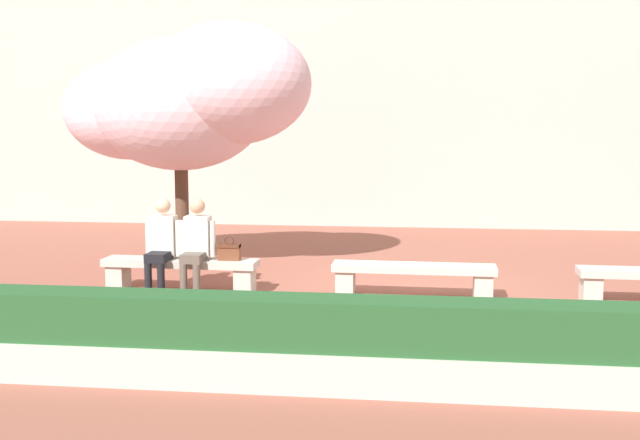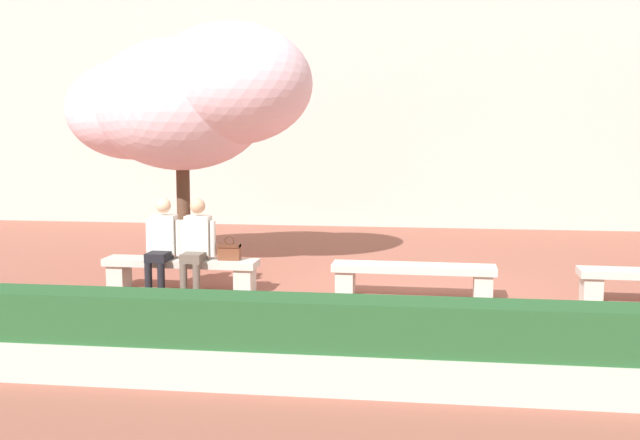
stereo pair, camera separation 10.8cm
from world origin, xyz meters
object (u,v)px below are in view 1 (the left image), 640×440
at_px(stone_bench_west_end, 181,269).
at_px(handbag, 229,251).
at_px(stone_bench_near_west, 413,274).
at_px(cherry_tree_main, 187,99).
at_px(person_seated_left, 162,242).
at_px(person_seated_right, 196,242).

height_order(stone_bench_west_end, handbag, handbag).
height_order(stone_bench_near_west, cherry_tree_main, cherry_tree_main).
distance_m(stone_bench_near_west, cherry_tree_main, 4.66).
distance_m(person_seated_left, cherry_tree_main, 2.69).
bearing_deg(person_seated_left, person_seated_right, -0.00).
relative_size(stone_bench_west_end, cherry_tree_main, 0.53).
distance_m(stone_bench_west_end, person_seated_right, 0.46).
bearing_deg(cherry_tree_main, person_seated_right, -70.29).
bearing_deg(person_seated_right, person_seated_left, 180.00).
bearing_deg(stone_bench_west_end, stone_bench_near_west, 0.00).
bearing_deg(person_seated_right, stone_bench_west_end, 167.63).
xyz_separation_m(stone_bench_west_end, person_seated_right, (0.24, -0.05, 0.39)).
bearing_deg(person_seated_left, stone_bench_west_end, 12.30).
height_order(stone_bench_near_west, handbag, handbag).
height_order(person_seated_right, cherry_tree_main, cherry_tree_main).
relative_size(stone_bench_west_end, person_seated_right, 1.69).
bearing_deg(handbag, cherry_tree_main, 122.14).
distance_m(handbag, cherry_tree_main, 2.95).
xyz_separation_m(stone_bench_west_end, person_seated_left, (-0.25, -0.05, 0.39)).
distance_m(person_seated_right, handbag, 0.47).
bearing_deg(person_seated_right, stone_bench_near_west, 1.04).
xyz_separation_m(stone_bench_west_end, handbag, (0.69, -0.00, 0.27)).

